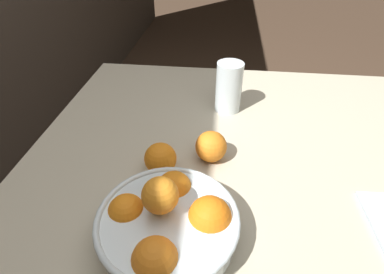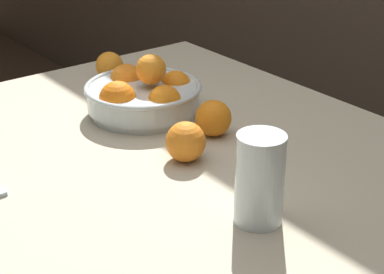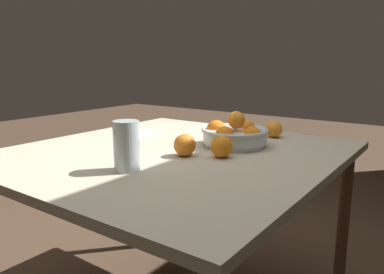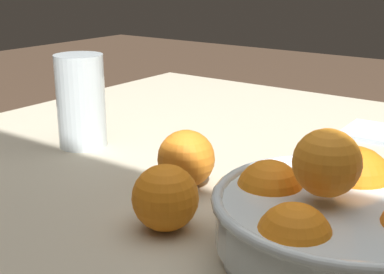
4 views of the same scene
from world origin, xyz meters
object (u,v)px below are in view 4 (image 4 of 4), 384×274
Objects in this scene: fruit_bowl at (340,218)px; orange_loose_front at (165,198)px; juice_glass at (81,104)px; orange_loose_near_bowl at (186,159)px.

fruit_bowl is 3.43× the size of orange_loose_front.
fruit_bowl is at bearing 168.30° from juice_glass.
orange_loose_near_bowl is at bearing -63.61° from orange_loose_front.
orange_loose_near_bowl is at bearing -14.77° from fruit_bowl.
orange_loose_front is (-0.06, 0.12, -0.00)m from orange_loose_near_bowl.
fruit_bowl is 0.51m from juice_glass.
fruit_bowl is at bearing -164.10° from orange_loose_front.
juice_glass is 0.25m from orange_loose_near_bowl.
juice_glass is at bearing -11.70° from fruit_bowl.
orange_loose_front is (-0.31, 0.16, -0.03)m from juice_glass.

